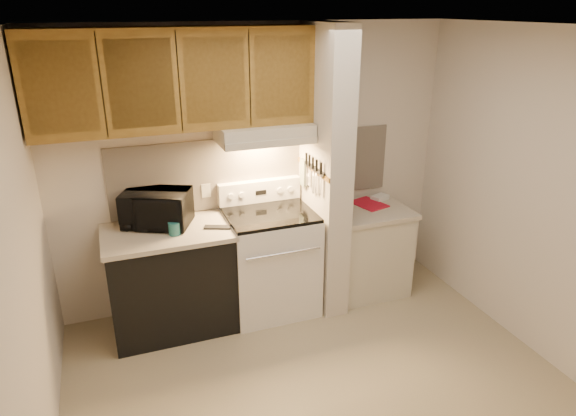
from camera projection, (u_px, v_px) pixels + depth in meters
floor at (321, 387)px, 3.77m from camera, size 3.60×3.60×0.00m
ceiling at (331, 28)px, 2.85m from camera, size 3.60×3.60×0.00m
wall_back at (257, 168)px, 4.62m from camera, size 3.60×2.50×0.02m
wall_left at (17, 281)px, 2.73m from camera, size 0.02×3.00×2.50m
wall_right at (542, 198)px, 3.89m from camera, size 0.02×3.00×2.50m
backsplash at (258, 170)px, 4.62m from camera, size 2.60×0.02×0.63m
range_body at (270, 263)px, 4.61m from camera, size 0.76×0.65×0.92m
oven_window at (282, 275)px, 4.32m from camera, size 0.50×0.01×0.30m
oven_handle at (284, 253)px, 4.21m from camera, size 0.65×0.02×0.02m
cooktop at (270, 214)px, 4.44m from camera, size 0.74×0.64×0.03m
range_backguard at (260, 191)px, 4.64m from camera, size 0.76×0.08×0.20m
range_display at (261, 192)px, 4.61m from camera, size 0.10×0.01×0.04m
range_knob_left_outer at (231, 196)px, 4.51m from camera, size 0.05×0.02×0.05m
range_knob_left_inner at (242, 195)px, 4.55m from camera, size 0.05×0.02×0.05m
range_knob_right_inner at (280, 190)px, 4.66m from camera, size 0.05×0.02×0.05m
range_knob_right_outer at (290, 189)px, 4.69m from camera, size 0.05×0.02×0.05m
dishwasher_front at (172, 282)px, 4.35m from camera, size 1.00×0.63×0.87m
left_countertop at (167, 233)px, 4.18m from camera, size 1.04×0.67×0.04m
spoon_rest at (218, 227)px, 4.21m from camera, size 0.23×0.14×0.01m
teal_jar at (174, 228)px, 4.08m from camera, size 0.12×0.12×0.10m
outlet at (206, 191)px, 4.50m from camera, size 0.08×0.01×0.12m
microwave at (157, 208)px, 4.22m from camera, size 0.64×0.55×0.30m
partition_pillar at (325, 173)px, 4.48m from camera, size 0.22×0.70×2.50m
pillar_trim at (313, 169)px, 4.43m from camera, size 0.01×0.70×0.04m
knife_strip at (314, 168)px, 4.37m from camera, size 0.02×0.42×0.04m
knife_blade_a at (320, 186)px, 4.26m from camera, size 0.01×0.03×0.16m
knife_handle_a at (321, 168)px, 4.20m from camera, size 0.02×0.02×0.10m
knife_blade_b at (316, 183)px, 4.35m from camera, size 0.01×0.04×0.18m
knife_handle_b at (317, 165)px, 4.28m from camera, size 0.02×0.02×0.10m
knife_blade_c at (313, 182)px, 4.40m from camera, size 0.01×0.04×0.20m
knife_handle_c at (313, 163)px, 4.35m from camera, size 0.02×0.02×0.10m
knife_blade_d at (309, 177)px, 4.49m from camera, size 0.01×0.04×0.16m
knife_handle_d at (309, 160)px, 4.42m from camera, size 0.02×0.02×0.10m
knife_blade_e at (306, 176)px, 4.54m from camera, size 0.01×0.04×0.18m
knife_handle_e at (306, 158)px, 4.48m from camera, size 0.02×0.02×0.10m
oven_mitt at (303, 173)px, 4.60m from camera, size 0.03×0.10×0.25m
right_cab_base at (366, 252)px, 4.94m from camera, size 0.70×0.60×0.81m
right_countertop at (369, 211)px, 4.78m from camera, size 0.74×0.64×0.04m
red_folder at (369, 204)px, 4.88m from camera, size 0.32×0.38×0.01m
white_box at (380, 197)px, 5.00m from camera, size 0.19×0.16×0.04m
range_hood at (264, 132)px, 4.29m from camera, size 0.78×0.44×0.15m
hood_lip at (272, 144)px, 4.13m from camera, size 0.78×0.04×0.06m
upper_cabinets at (176, 79)px, 3.94m from camera, size 2.18×0.33×0.77m
cab_door_a at (60, 88)px, 3.54m from camera, size 0.46×0.01×0.63m
cab_gap_a at (101, 86)px, 3.62m from camera, size 0.01×0.01×0.73m
cab_door_b at (141, 84)px, 3.71m from camera, size 0.46×0.01×0.63m
cab_gap_b at (179, 82)px, 3.80m from camera, size 0.01×0.01×0.73m
cab_door_c at (215, 80)px, 3.89m from camera, size 0.46×0.01×0.63m
cab_gap_c at (250, 79)px, 3.97m from camera, size 0.01×0.01×0.73m
cab_door_d at (283, 77)px, 4.06m from camera, size 0.46×0.01×0.63m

